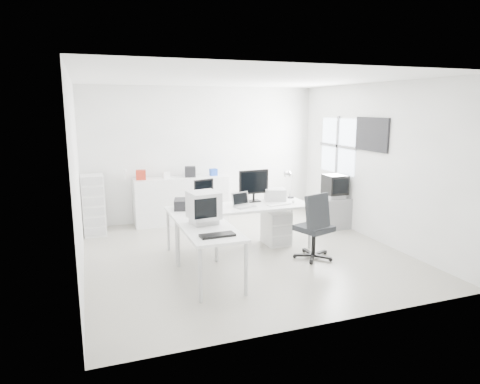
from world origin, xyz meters
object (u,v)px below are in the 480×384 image
object	(u,v)px
main_desk	(240,228)
drawer_pedestal	(276,227)
sideboard	(181,200)
lcd_monitor_small	(204,192)
side_desk	(209,254)
inkjet_printer	(189,204)
crt_monitor	(204,209)
crt_tv	(335,187)
lcd_monitor_large	(254,185)
laser_printer	(275,194)
filing_cabinet	(94,205)
tv_cabinet	(334,213)
office_chair	(314,225)
laptop	(245,201)

from	to	relation	value
main_desk	drawer_pedestal	distance (m)	0.71
sideboard	lcd_monitor_small	bearing A→B (deg)	-89.51
side_desk	drawer_pedestal	world-z (taller)	side_desk
inkjet_printer	crt_monitor	bearing A→B (deg)	-75.80
inkjet_printer	crt_tv	world-z (taller)	crt_tv
lcd_monitor_large	laser_printer	bearing A→B (deg)	-8.76
laser_printer	filing_cabinet	bearing A→B (deg)	170.63
lcd_monitor_small	laser_printer	xyz separation A→B (m)	(1.30, -0.03, -0.12)
tv_cabinet	sideboard	size ratio (longest dim) A/B	0.32
laser_printer	tv_cabinet	size ratio (longest dim) A/B	0.59
drawer_pedestal	laser_printer	xyz separation A→B (m)	(0.05, 0.17, 0.55)
crt_tv	sideboard	bearing A→B (deg)	153.08
office_chair	crt_tv	distance (m)	1.92
lcd_monitor_small	crt_tv	xyz separation A→B (m)	(2.76, 0.34, -0.14)
lcd_monitor_large	laser_printer	distance (m)	0.44
drawer_pedestal	tv_cabinet	xyz separation A→B (m)	(1.51, 0.54, 0.01)
main_desk	crt_tv	size ratio (longest dim) A/B	4.80
tv_cabinet	filing_cabinet	distance (m)	4.65
side_desk	lcd_monitor_large	world-z (taller)	lcd_monitor_large
filing_cabinet	side_desk	bearing A→B (deg)	-62.94
lcd_monitor_small	crt_monitor	distance (m)	1.14
drawer_pedestal	laptop	bearing A→B (deg)	-167.01
crt_tv	laptop	bearing A→B (deg)	-162.35
lcd_monitor_small	crt_monitor	size ratio (longest dim) A/B	1.04
drawer_pedestal	inkjet_printer	world-z (taller)	inkjet_printer
inkjet_printer	laser_printer	world-z (taller)	laser_printer
drawer_pedestal	lcd_monitor_small	world-z (taller)	lcd_monitor_small
lcd_monitor_small	lcd_monitor_large	bearing A→B (deg)	-16.28
drawer_pedestal	laser_printer	world-z (taller)	laser_printer
main_desk	crt_tv	world-z (taller)	crt_tv
crt_monitor	laser_printer	bearing A→B (deg)	26.14
lcd_monitor_small	laptop	world-z (taller)	lcd_monitor_small
main_desk	inkjet_printer	size ratio (longest dim) A/B	5.26
crt_monitor	tv_cabinet	bearing A→B (deg)	17.53
main_desk	side_desk	xyz separation A→B (m)	(-0.85, -1.10, 0.00)
sideboard	tv_cabinet	bearing A→B (deg)	-26.92
laptop	laser_printer	world-z (taller)	laser_printer
laptop	crt_tv	bearing A→B (deg)	0.48
crt_monitor	main_desk	bearing A→B (deg)	37.37
laser_printer	office_chair	distance (m)	1.11
laptop	crt_tv	world-z (taller)	crt_tv
sideboard	filing_cabinet	xyz separation A→B (m)	(-1.73, -0.27, 0.09)
tv_cabinet	filing_cabinet	xyz separation A→B (m)	(-4.50, 1.13, 0.26)
side_desk	crt_monitor	bearing A→B (deg)	90.00
lcd_monitor_large	laptop	size ratio (longest dim) A/B	1.91
laptop	filing_cabinet	size ratio (longest dim) A/B	0.26
drawer_pedestal	lcd_monitor_small	distance (m)	1.43
main_desk	drawer_pedestal	world-z (taller)	main_desk
lcd_monitor_small	tv_cabinet	bearing A→B (deg)	-9.32
lcd_monitor_large	crt_tv	xyz separation A→B (m)	(1.86, 0.34, -0.20)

